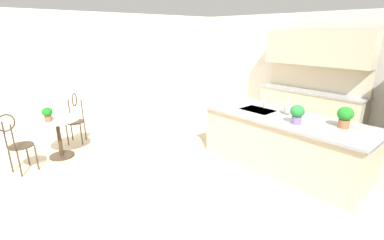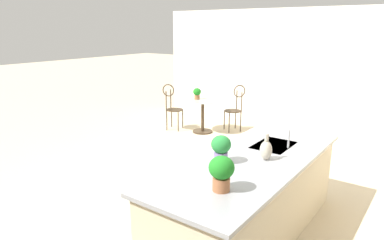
% 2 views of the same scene
% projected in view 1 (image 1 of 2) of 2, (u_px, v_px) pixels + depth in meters
% --- Properties ---
extents(ground_plane, '(40.00, 40.00, 0.00)m').
position_uv_depth(ground_plane, '(235.00, 177.00, 4.50)').
color(ground_plane, beige).
extents(wall_back, '(9.00, 0.12, 2.70)m').
position_uv_depth(wall_back, '(340.00, 72.00, 6.41)').
color(wall_back, silver).
rests_on(wall_back, ground).
extents(wall_left_window, '(0.12, 7.80, 2.70)m').
position_uv_depth(wall_left_window, '(109.00, 68.00, 7.11)').
color(wall_left_window, silver).
rests_on(wall_left_window, ground).
extents(kitchen_island, '(2.80, 1.06, 0.92)m').
position_uv_depth(kitchen_island, '(283.00, 142.00, 4.69)').
color(kitchen_island, beige).
rests_on(kitchen_island, ground).
extents(back_counter_run, '(2.44, 0.64, 1.52)m').
position_uv_depth(back_counter_run, '(309.00, 108.00, 6.67)').
color(back_counter_run, beige).
rests_on(back_counter_run, ground).
extents(upper_cabinet_run, '(2.40, 0.36, 0.76)m').
position_uv_depth(upper_cabinet_run, '(317.00, 48.00, 6.22)').
color(upper_cabinet_run, beige).
rests_on(upper_cabinet_run, back_counter_run).
extents(bistro_table, '(0.80, 0.80, 0.74)m').
position_uv_depth(bistro_table, '(59.00, 134.00, 5.09)').
color(bistro_table, '#3D2D1E').
rests_on(bistro_table, ground).
extents(chair_near_window, '(0.53, 0.53, 1.04)m').
position_uv_depth(chair_near_window, '(75.00, 116.00, 5.77)').
color(chair_near_window, '#3D2D1E').
rests_on(chair_near_window, ground).
extents(chair_by_island, '(0.47, 0.52, 1.04)m').
position_uv_depth(chair_by_island, '(16.00, 141.00, 4.47)').
color(chair_by_island, '#3D2D1E').
rests_on(chair_by_island, ground).
extents(sink_faucet, '(0.02, 0.02, 0.22)m').
position_uv_depth(sink_faucet, '(264.00, 102.00, 5.02)').
color(sink_faucet, '#B2B5BA').
rests_on(sink_faucet, kitchen_island).
extents(potted_plant_on_table, '(0.18, 0.18, 0.25)m').
position_uv_depth(potted_plant_on_table, '(47.00, 113.00, 4.86)').
color(potted_plant_on_table, '#9E603D').
rests_on(potted_plant_on_table, bistro_table).
extents(potted_plant_counter_near, '(0.21, 0.21, 0.29)m').
position_uv_depth(potted_plant_counter_near, '(297.00, 113.00, 4.15)').
color(potted_plant_counter_near, '#7A669E').
rests_on(potted_plant_counter_near, kitchen_island).
extents(potted_plant_counter_far, '(0.22, 0.22, 0.31)m').
position_uv_depth(potted_plant_counter_far, '(345.00, 116.00, 3.97)').
color(potted_plant_counter_far, '#9E603D').
rests_on(potted_plant_counter_far, kitchen_island).
extents(vase_on_counter, '(0.13, 0.13, 0.29)m').
position_uv_depth(vase_on_counter, '(288.00, 108.00, 4.63)').
color(vase_on_counter, '#BCB29E').
rests_on(vase_on_counter, kitchen_island).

